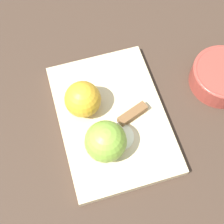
{
  "coord_description": "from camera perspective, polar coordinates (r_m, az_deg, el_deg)",
  "views": [
    {
      "loc": [
        0.27,
        -0.09,
        0.63
      ],
      "look_at": [
        0.0,
        0.0,
        0.04
      ],
      "focal_mm": 50.0,
      "sensor_mm": 36.0,
      "label": 1
    }
  ],
  "objects": [
    {
      "name": "knife",
      "position": [
        0.67,
        3.18,
        -0.84
      ],
      "size": [
        0.07,
        0.15,
        0.02
      ],
      "rotation": [
        0.0,
        0.0,
        -1.24
      ],
      "color": "silver",
      "rests_on": "cutting_board"
    },
    {
      "name": "ground_plane",
      "position": [
        0.7,
        0.0,
        -1.43
      ],
      "size": [
        4.0,
        4.0,
        0.0
      ],
      "primitive_type": "plane",
      "color": "#38281E"
    },
    {
      "name": "bowl",
      "position": [
        0.76,
        19.51,
        6.23
      ],
      "size": [
        0.14,
        0.14,
        0.05
      ],
      "color": "#99382D",
      "rests_on": "ground_plane"
    },
    {
      "name": "apple_half_left",
      "position": [
        0.65,
        -5.39,
        2.34
      ],
      "size": [
        0.08,
        0.08,
        0.08
      ],
      "rotation": [
        0.0,
        0.0,
        3.89
      ],
      "color": "gold",
      "rests_on": "cutting_board"
    },
    {
      "name": "apple_half_right",
      "position": [
        0.61,
        -1.19,
        -5.41
      ],
      "size": [
        0.08,
        0.08,
        0.08
      ],
      "rotation": [
        0.0,
        0.0,
        5.07
      ],
      "color": "olive",
      "rests_on": "cutting_board"
    },
    {
      "name": "apple_slice",
      "position": [
        0.66,
        1.56,
        -4.5
      ],
      "size": [
        0.06,
        0.06,
        0.01
      ],
      "color": "#EFE5C6",
      "rests_on": "cutting_board"
    },
    {
      "name": "cutting_board",
      "position": [
        0.69,
        0.0,
        -1.09
      ],
      "size": [
        0.33,
        0.24,
        0.02
      ],
      "color": "#D1B789",
      "rests_on": "ground_plane"
    }
  ]
}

